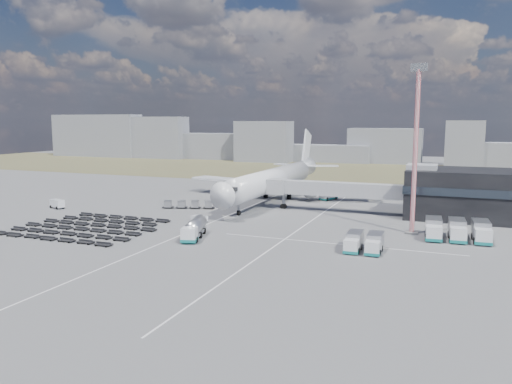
% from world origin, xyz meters
% --- Properties ---
extents(ground, '(420.00, 420.00, 0.00)m').
position_xyz_m(ground, '(0.00, 0.00, 0.00)').
color(ground, '#565659').
rests_on(ground, ground).
extents(grass_strip, '(420.00, 90.00, 0.01)m').
position_xyz_m(grass_strip, '(0.00, 110.00, 0.01)').
color(grass_strip, brown).
rests_on(grass_strip, ground).
extents(lane_markings, '(47.12, 110.00, 0.01)m').
position_xyz_m(lane_markings, '(9.77, 3.00, 0.01)').
color(lane_markings, silver).
rests_on(lane_markings, ground).
extents(terminal, '(30.40, 16.40, 11.00)m').
position_xyz_m(terminal, '(47.77, 23.96, 5.25)').
color(terminal, black).
rests_on(terminal, ground).
extents(jet_bridge, '(30.30, 3.80, 7.05)m').
position_xyz_m(jet_bridge, '(15.90, 20.42, 5.05)').
color(jet_bridge, '#939399').
rests_on(jet_bridge, ground).
extents(airliner, '(51.59, 64.53, 17.62)m').
position_xyz_m(airliner, '(0.00, 32.38, 5.29)').
color(airliner, silver).
rests_on(airliner, ground).
extents(skyline, '(316.32, 25.72, 23.36)m').
position_xyz_m(skyline, '(-46.33, 147.81, 8.64)').
color(skyline, gray).
rests_on(skyline, ground).
extents(fuel_tanker, '(5.15, 10.20, 3.20)m').
position_xyz_m(fuel_tanker, '(1.22, -12.83, 1.60)').
color(fuel_tanker, silver).
rests_on(fuel_tanker, ground).
extents(pushback_tug, '(3.34, 2.31, 1.40)m').
position_xyz_m(pushback_tug, '(-4.00, -1.22, 0.70)').
color(pushback_tug, silver).
rests_on(pushback_tug, ground).
extents(utility_van, '(4.10, 2.76, 2.05)m').
position_xyz_m(utility_van, '(-42.15, 1.30, 1.03)').
color(utility_van, silver).
rests_on(utility_van, ground).
extents(catering_truck, '(4.03, 5.93, 2.52)m').
position_xyz_m(catering_truck, '(12.86, 36.90, 1.29)').
color(catering_truck, silver).
rests_on(catering_truck, ground).
extents(service_trucks_near, '(5.53, 6.57, 2.60)m').
position_xyz_m(service_trucks_near, '(29.84, -11.07, 1.41)').
color(service_trucks_near, silver).
rests_on(service_trucks_near, ground).
extents(service_trucks_far, '(10.62, 8.29, 3.09)m').
position_xyz_m(service_trucks_far, '(43.20, 2.32, 1.68)').
color(service_trucks_far, silver).
rests_on(service_trucks_far, ground).
extents(uld_row, '(11.85, 5.26, 1.66)m').
position_xyz_m(uld_row, '(-13.92, 12.08, 0.99)').
color(uld_row, black).
rests_on(uld_row, ground).
extents(baggage_dollies, '(26.43, 21.33, 0.68)m').
position_xyz_m(baggage_dollies, '(-21.01, -13.64, 0.34)').
color(baggage_dollies, black).
rests_on(baggage_dollies, ground).
extents(floodlight_mast, '(2.83, 2.29, 29.68)m').
position_xyz_m(floodlight_mast, '(35.70, 4.62, 14.88)').
color(floodlight_mast, '#B31C26').
rests_on(floodlight_mast, ground).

